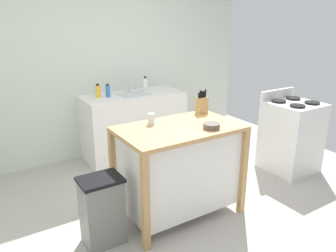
# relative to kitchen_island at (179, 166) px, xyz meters

# --- Properties ---
(ground_plane) EXTENTS (5.81, 5.81, 0.00)m
(ground_plane) POSITION_rel_kitchen_island_xyz_m (-0.06, -0.07, -0.52)
(ground_plane) COLOR #ADA8A0
(ground_plane) RESTS_ON ground
(wall_back) EXTENTS (4.81, 0.10, 2.60)m
(wall_back) POSITION_rel_kitchen_island_xyz_m (-0.06, 1.95, 0.78)
(wall_back) COLOR silver
(wall_back) RESTS_ON ground
(kitchen_island) EXTENTS (1.17, 0.72, 0.93)m
(kitchen_island) POSITION_rel_kitchen_island_xyz_m (0.00, 0.00, 0.00)
(kitchen_island) COLOR tan
(kitchen_island) RESTS_ON ground
(knife_block) EXTENTS (0.11, 0.09, 0.25)m
(knife_block) POSITION_rel_kitchen_island_xyz_m (0.47, 0.26, 0.50)
(knife_block) COLOR tan
(knife_block) RESTS_ON kitchen_island
(bowl_ceramic_wide) EXTENTS (0.16, 0.16, 0.05)m
(bowl_ceramic_wide) POSITION_rel_kitchen_island_xyz_m (0.22, -0.21, 0.44)
(bowl_ceramic_wide) COLOR #564C47
(bowl_ceramic_wide) RESTS_ON kitchen_island
(drinking_cup) EXTENTS (0.07, 0.07, 0.11)m
(drinking_cup) POSITION_rel_kitchen_island_xyz_m (-0.19, 0.20, 0.47)
(drinking_cup) COLOR silver
(drinking_cup) RESTS_ON kitchen_island
(trash_bin) EXTENTS (0.36, 0.28, 0.63)m
(trash_bin) POSITION_rel_kitchen_island_xyz_m (-0.83, -0.04, -0.20)
(trash_bin) COLOR slate
(trash_bin) RESTS_ON ground
(sink_counter) EXTENTS (1.42, 0.60, 0.90)m
(sink_counter) POSITION_rel_kitchen_island_xyz_m (0.31, 1.60, -0.06)
(sink_counter) COLOR white
(sink_counter) RESTS_ON ground
(sink_faucet) EXTENTS (0.02, 0.02, 0.22)m
(sink_faucet) POSITION_rel_kitchen_island_xyz_m (0.31, 1.74, 0.49)
(sink_faucet) COLOR #B7BCC1
(sink_faucet) RESTS_ON sink_counter
(bottle_spray_cleaner) EXTENTS (0.06, 0.06, 0.18)m
(bottle_spray_cleaner) POSITION_rel_kitchen_island_xyz_m (-0.05, 1.62, 0.47)
(bottle_spray_cleaner) COLOR blue
(bottle_spray_cleaner) RESTS_ON sink_counter
(bottle_hand_soap) EXTENTS (0.06, 0.06, 0.22)m
(bottle_hand_soap) POSITION_rel_kitchen_island_xyz_m (0.52, 1.63, 0.49)
(bottle_hand_soap) COLOR white
(bottle_hand_soap) RESTS_ON sink_counter
(bottle_dish_soap) EXTENTS (0.07, 0.07, 0.18)m
(bottle_dish_soap) POSITION_rel_kitchen_island_xyz_m (-0.17, 1.66, 0.47)
(bottle_dish_soap) COLOR yellow
(bottle_dish_soap) RESTS_ON sink_counter
(stove) EXTENTS (0.60, 0.60, 1.02)m
(stove) POSITION_rel_kitchen_island_xyz_m (1.79, 0.07, -0.06)
(stove) COLOR silver
(stove) RESTS_ON ground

